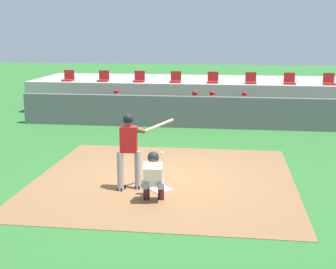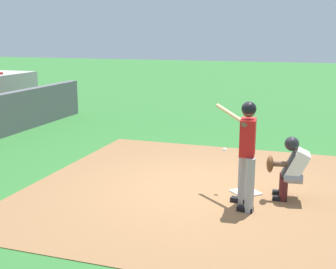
# 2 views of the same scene
# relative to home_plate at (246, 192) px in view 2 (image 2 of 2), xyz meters

# --- Properties ---
(ground_plane) EXTENTS (80.00, 80.00, 0.00)m
(ground_plane) POSITION_rel_home_plate_xyz_m (0.00, 0.80, -0.02)
(ground_plane) COLOR #2D6B2D
(dirt_infield) EXTENTS (6.40, 6.40, 0.01)m
(dirt_infield) POSITION_rel_home_plate_xyz_m (0.00, 0.80, -0.02)
(dirt_infield) COLOR olive
(dirt_infield) RESTS_ON ground
(home_plate) EXTENTS (0.62, 0.62, 0.02)m
(home_plate) POSITION_rel_home_plate_xyz_m (0.00, 0.00, 0.00)
(home_plate) COLOR white
(home_plate) RESTS_ON dirt_infield
(batter_at_plate) EXTENTS (1.22, 0.91, 1.80)m
(batter_at_plate) POSITION_rel_home_plate_xyz_m (-0.67, -0.08, 1.01)
(batter_at_plate) COLOR #99999E
(batter_at_plate) RESTS_ON ground
(catcher_crouched) EXTENTS (0.52, 1.54, 1.13)m
(catcher_crouched) POSITION_rel_home_plate_xyz_m (-0.03, -0.75, 0.58)
(catcher_crouched) COLOR gray
(catcher_crouched) RESTS_ON ground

